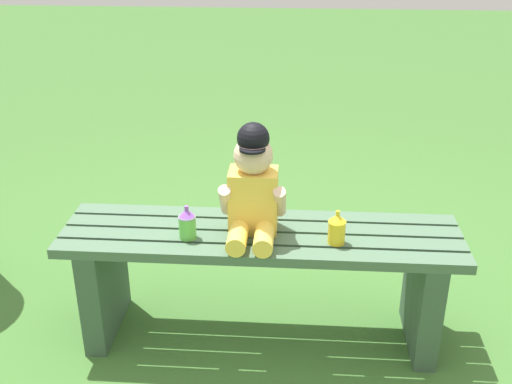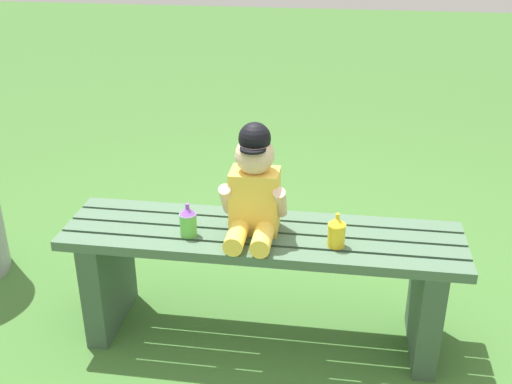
{
  "view_description": "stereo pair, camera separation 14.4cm",
  "coord_description": "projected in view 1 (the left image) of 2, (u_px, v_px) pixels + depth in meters",
  "views": [
    {
      "loc": [
        0.12,
        -1.95,
        1.53
      ],
      "look_at": [
        -0.01,
        -0.05,
        0.63
      ],
      "focal_mm": 43.61,
      "sensor_mm": 36.0,
      "label": 1
    },
    {
      "loc": [
        0.26,
        -1.93,
        1.53
      ],
      "look_at": [
        -0.01,
        -0.05,
        0.63
      ],
      "focal_mm": 43.61,
      "sensor_mm": 36.0,
      "label": 2
    }
  ],
  "objects": [
    {
      "name": "ground_plane",
      "position": [
        261.0,
        333.0,
        2.42
      ],
      "size": [
        16.0,
        16.0,
        0.0
      ],
      "primitive_type": "plane",
      "color": "#3D6B2D"
    },
    {
      "name": "park_bench",
      "position": [
        261.0,
        268.0,
        2.29
      ],
      "size": [
        1.44,
        0.36,
        0.45
      ],
      "color": "#47664C",
      "rests_on": "ground_plane"
    },
    {
      "name": "child_figure",
      "position": [
        253.0,
        187.0,
        2.15
      ],
      "size": [
        0.23,
        0.27,
        0.4
      ],
      "color": "#F2C64C",
      "rests_on": "park_bench"
    },
    {
      "name": "sippy_cup_left",
      "position": [
        187.0,
        223.0,
        2.16
      ],
      "size": [
        0.06,
        0.06,
        0.12
      ],
      "color": "#66CC4C",
      "rests_on": "park_bench"
    },
    {
      "name": "sippy_cup_right",
      "position": [
        337.0,
        228.0,
        2.13
      ],
      "size": [
        0.06,
        0.06,
        0.12
      ],
      "color": "yellow",
      "rests_on": "park_bench"
    }
  ]
}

